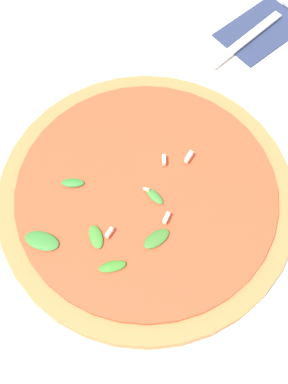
# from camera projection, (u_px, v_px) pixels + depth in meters

# --- Properties ---
(ground_plane) EXTENTS (6.00, 6.00, 0.00)m
(ground_plane) POSITION_uv_depth(u_px,v_px,m) (126.00, 224.00, 0.64)
(ground_plane) COLOR silver
(pizza_arugula_main) EXTENTS (0.37, 0.37, 0.05)m
(pizza_arugula_main) POSITION_uv_depth(u_px,v_px,m) (144.00, 197.00, 0.64)
(pizza_arugula_main) COLOR white
(pizza_arugula_main) RESTS_ON ground_plane
(napkin) EXTENTS (0.13, 0.09, 0.01)m
(napkin) POSITION_uv_depth(u_px,v_px,m) (261.00, 30.00, 0.77)
(napkin) COLOR navy
(napkin) RESTS_ON ground_plane
(fork) EXTENTS (0.23, 0.03, 0.00)m
(fork) POSITION_uv_depth(u_px,v_px,m) (265.00, 24.00, 0.77)
(fork) COLOR silver
(fork) RESTS_ON ground_plane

